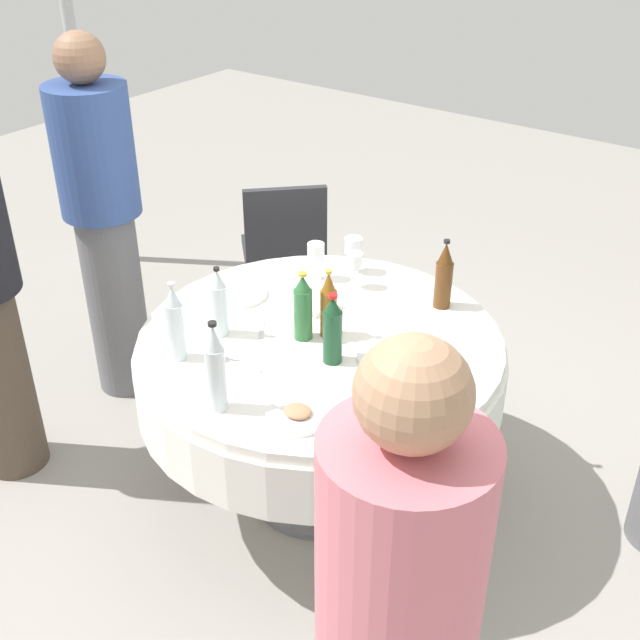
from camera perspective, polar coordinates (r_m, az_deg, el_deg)
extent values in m
plane|color=gray|center=(3.35, 0.00, -11.97)|extent=(10.00, 10.00, 0.00)
cylinder|color=white|center=(2.90, 0.00, -1.51)|extent=(1.32, 1.32, 0.04)
cylinder|color=white|center=(2.97, 0.00, -3.63)|extent=(1.35, 1.35, 0.22)
cylinder|color=slate|center=(3.19, 0.00, -8.81)|extent=(0.14, 0.14, 0.48)
cylinder|color=slate|center=(3.34, 0.00, -11.78)|extent=(0.56, 0.56, 0.03)
cylinder|color=#194728|center=(2.71, 0.90, -1.21)|extent=(0.07, 0.07, 0.19)
cone|color=#194728|center=(2.64, 0.92, 1.08)|extent=(0.06, 0.06, 0.06)
cylinder|color=red|center=(2.63, 0.93, 1.74)|extent=(0.03, 0.03, 0.01)
cylinder|color=#593314|center=(3.07, 8.73, 2.49)|extent=(0.07, 0.07, 0.18)
cone|color=#593314|center=(3.01, 8.93, 4.71)|extent=(0.06, 0.06, 0.08)
cylinder|color=black|center=(2.99, 9.01, 5.53)|extent=(0.02, 0.02, 0.01)
cylinder|color=silver|center=(2.88, -7.16, 0.69)|extent=(0.06, 0.06, 0.20)
cone|color=silver|center=(2.82, -7.32, 2.95)|extent=(0.05, 0.05, 0.06)
cylinder|color=black|center=(2.80, -7.37, 3.61)|extent=(0.02, 0.02, 0.01)
cylinder|color=silver|center=(2.50, -7.36, -4.18)|extent=(0.06, 0.06, 0.22)
cone|color=silver|center=(2.42, -7.60, -1.24)|extent=(0.06, 0.06, 0.08)
cylinder|color=black|center=(2.39, -7.67, -0.27)|extent=(0.03, 0.03, 0.01)
cylinder|color=#8C5619|center=(2.86, 0.60, 0.48)|extent=(0.06, 0.06, 0.18)
cone|color=#8C5619|center=(2.80, 0.62, 2.69)|extent=(0.05, 0.05, 0.07)
cylinder|color=gold|center=(2.78, 0.62, 3.44)|extent=(0.02, 0.02, 0.01)
cylinder|color=silver|center=(2.76, -10.18, -0.81)|extent=(0.06, 0.06, 0.21)
cone|color=silver|center=(2.69, -10.46, 1.73)|extent=(0.05, 0.05, 0.07)
cylinder|color=silver|center=(2.68, -10.54, 2.49)|extent=(0.02, 0.02, 0.01)
cylinder|color=#2D6B38|center=(2.84, -1.21, 0.42)|extent=(0.07, 0.07, 0.19)
cone|color=#2D6B38|center=(2.78, -1.24, 2.64)|extent=(0.06, 0.06, 0.06)
cylinder|color=gold|center=(2.76, -1.25, 3.28)|extent=(0.03, 0.03, 0.01)
cylinder|color=white|center=(3.22, 2.46, 2.43)|extent=(0.06, 0.06, 0.00)
cylinder|color=white|center=(3.20, 2.47, 3.11)|extent=(0.01, 0.01, 0.08)
cylinder|color=white|center=(3.17, 2.50, 4.26)|extent=(0.06, 0.06, 0.06)
cylinder|color=white|center=(3.28, -0.29, 3.02)|extent=(0.06, 0.06, 0.00)
cylinder|color=white|center=(3.26, -0.29, 3.63)|extent=(0.01, 0.01, 0.08)
cylinder|color=white|center=(3.23, -0.30, 4.83)|extent=(0.07, 0.07, 0.08)
cylinder|color=gold|center=(3.24, -0.29, 4.49)|extent=(0.06, 0.06, 0.03)
cylinder|color=white|center=(3.34, 2.34, 3.52)|extent=(0.06, 0.06, 0.00)
cylinder|color=white|center=(3.32, 2.35, 4.19)|extent=(0.01, 0.01, 0.08)
cylinder|color=white|center=(3.28, 2.38, 5.33)|extent=(0.07, 0.07, 0.06)
cylinder|color=gold|center=(3.29, 2.37, 5.06)|extent=(0.06, 0.06, 0.03)
cylinder|color=white|center=(2.77, 4.77, -2.67)|extent=(0.21, 0.21, 0.02)
cylinder|color=white|center=(2.50, -1.59, -6.81)|extent=(0.20, 0.20, 0.02)
ellipsoid|color=tan|center=(2.49, -1.60, -6.48)|extent=(0.09, 0.08, 0.02)
cylinder|color=white|center=(3.17, -5.77, 1.88)|extent=(0.22, 0.22, 0.02)
cube|color=silver|center=(2.96, -4.15, -0.37)|extent=(0.12, 0.15, 0.00)
cube|color=silver|center=(2.75, -5.73, -3.11)|extent=(0.18, 0.03, 0.00)
cube|color=white|center=(3.07, -0.06, 1.16)|extent=(0.17, 0.17, 0.02)
cylinder|color=slate|center=(3.81, -14.27, 1.20)|extent=(0.26, 0.26, 0.90)
cylinder|color=#334C8C|center=(3.52, -15.79, 11.47)|extent=(0.34, 0.34, 0.55)
sphere|color=#8C664C|center=(3.42, -16.72, 17.43)|extent=(0.21, 0.21, 0.21)
cylinder|color=#D8727F|center=(1.62, 5.83, -15.86)|extent=(0.34, 0.34, 0.53)
sphere|color=tan|center=(1.38, 6.64, -5.24)|extent=(0.21, 0.21, 0.21)
cube|color=#2D2D33|center=(4.16, -2.66, 4.84)|extent=(0.57, 0.57, 0.04)
cube|color=#2D2D33|center=(3.91, -2.45, 6.46)|extent=(0.31, 0.31, 0.42)
cylinder|color=gray|center=(4.43, -0.64, 3.21)|extent=(0.03, 0.03, 0.43)
cylinder|color=gray|center=(4.41, -5.03, 2.89)|extent=(0.03, 0.03, 0.43)
cylinder|color=gray|center=(4.14, 0.01, 1.04)|extent=(0.03, 0.03, 0.43)
cylinder|color=gray|center=(4.11, -4.68, 0.69)|extent=(0.03, 0.03, 0.43)
cylinder|color=#B2B5B7|center=(4.88, -17.03, 17.34)|extent=(0.07, 0.07, 2.47)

